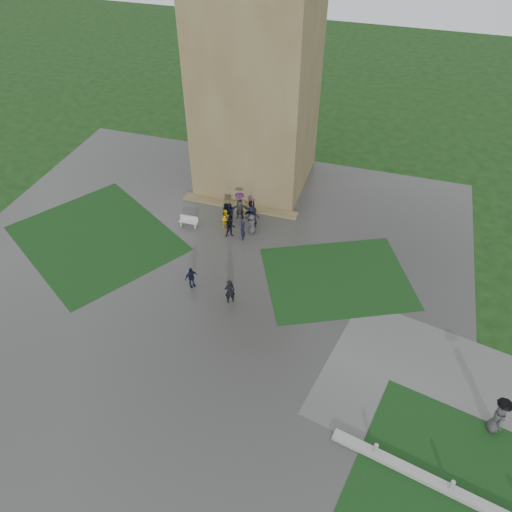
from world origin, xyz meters
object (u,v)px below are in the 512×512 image
(tower, at_px, (257,69))
(pedestrian_mid, at_px, (191,277))
(bench, at_px, (189,221))
(pedestrian_path, at_px, (499,415))
(pedestrian_near, at_px, (230,291))

(tower, height_order, pedestrian_mid, tower)
(tower, xyz_separation_m, bench, (-2.78, -7.69, -8.57))
(tower, bearing_deg, bench, -109.91)
(pedestrian_mid, xyz_separation_m, pedestrian_path, (17.70, -4.83, 0.44))
(bench, distance_m, pedestrian_path, 22.94)
(tower, relative_size, pedestrian_near, 10.30)
(bench, distance_m, pedestrian_mid, 6.34)
(pedestrian_path, bearing_deg, pedestrian_mid, 164.73)
(bench, distance_m, pedestrian_near, 8.31)
(pedestrian_path, bearing_deg, bench, 152.51)
(bench, xyz_separation_m, pedestrian_near, (5.40, -6.30, 0.47))
(tower, distance_m, pedestrian_near, 16.38)
(tower, relative_size, bench, 13.10)
(tower, distance_m, pedestrian_mid, 15.76)
(pedestrian_mid, height_order, pedestrian_near, pedestrian_near)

